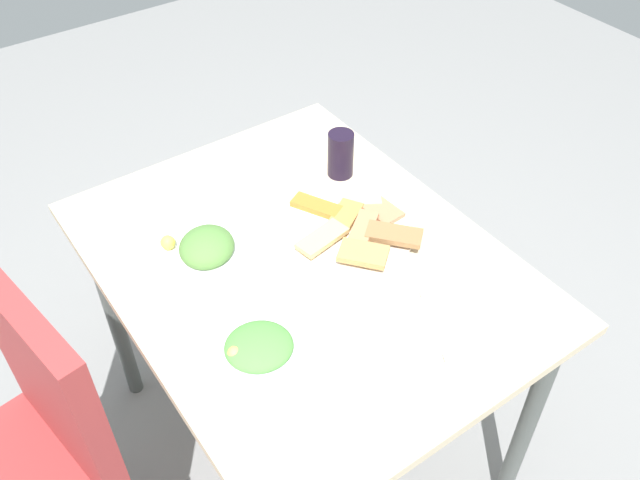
# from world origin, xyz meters

# --- Properties ---
(ground_plane) EXTENTS (6.00, 6.00, 0.00)m
(ground_plane) POSITION_xyz_m (0.00, 0.00, 0.00)
(ground_plane) COLOR gray
(dining_table) EXTENTS (1.04, 0.81, 0.75)m
(dining_table) POSITION_xyz_m (0.00, 0.00, 0.66)
(dining_table) COLOR beige
(dining_table) RESTS_ON ground_plane
(dining_chair) EXTENTS (0.48, 0.49, 0.93)m
(dining_chair) POSITION_xyz_m (0.03, 0.69, 0.53)
(dining_chair) COLOR #993232
(dining_chair) RESTS_ON ground_plane
(pide_platter) EXTENTS (0.33, 0.32, 0.04)m
(pide_platter) POSITION_xyz_m (0.01, -0.13, 0.76)
(pide_platter) COLOR white
(pide_platter) RESTS_ON dining_table
(salad_plate_greens) EXTENTS (0.22, 0.22, 0.06)m
(salad_plate_greens) POSITION_xyz_m (0.14, 0.17, 0.77)
(salad_plate_greens) COLOR white
(salad_plate_greens) RESTS_ON dining_table
(salad_plate_rice) EXTENTS (0.19, 0.19, 0.04)m
(salad_plate_rice) POSITION_xyz_m (-0.17, 0.22, 0.76)
(salad_plate_rice) COLOR white
(salad_plate_rice) RESTS_ON dining_table
(soda_can) EXTENTS (0.08, 0.08, 0.12)m
(soda_can) POSITION_xyz_m (0.21, -0.26, 0.81)
(soda_can) COLOR black
(soda_can) RESTS_ON dining_table
(drinking_glass) EXTENTS (0.08, 0.08, 0.09)m
(drinking_glass) POSITION_xyz_m (-0.37, 0.26, 0.79)
(drinking_glass) COLOR silver
(drinking_glass) RESTS_ON dining_table
(paper_napkin) EXTENTS (0.18, 0.18, 0.00)m
(paper_napkin) POSITION_xyz_m (-0.32, -0.13, 0.75)
(paper_napkin) COLOR white
(paper_napkin) RESTS_ON dining_table
(fork) EXTENTS (0.19, 0.08, 0.00)m
(fork) POSITION_xyz_m (-0.32, -0.15, 0.75)
(fork) COLOR silver
(fork) RESTS_ON paper_napkin
(spoon) EXTENTS (0.18, 0.10, 0.00)m
(spoon) POSITION_xyz_m (-0.32, -0.11, 0.75)
(spoon) COLOR silver
(spoon) RESTS_ON paper_napkin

